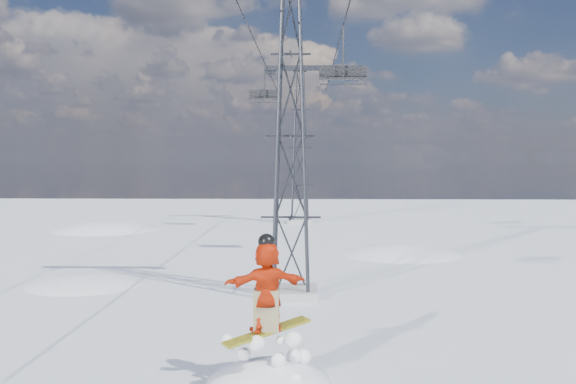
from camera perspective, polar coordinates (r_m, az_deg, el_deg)
name	(u,v)px	position (r m, az deg, el deg)	size (l,w,h in m)	color
ground	(244,376)	(14.60, -3.89, -16.03)	(120.00, 120.00, 0.00)	white
lift_tower_near	(291,137)	(21.74, 0.25, 4.89)	(5.20, 1.80, 11.43)	#999999
lift_tower_far	(300,148)	(46.73, 1.07, 3.92)	(5.20, 1.80, 11.43)	#999999
haul_cables	(297,39)	(33.78, 0.79, 13.43)	(4.46, 51.00, 0.06)	black
lift_chair_mid	(343,74)	(30.22, 4.92, 10.43)	(2.21, 0.64, 2.74)	black
lift_chair_far	(265,95)	(41.67, -2.08, 8.59)	(2.08, 0.60, 2.58)	black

